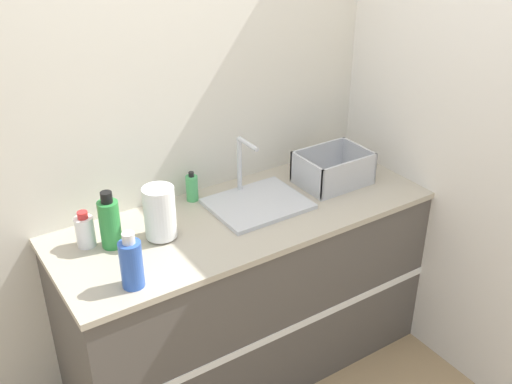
{
  "coord_description": "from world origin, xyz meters",
  "views": [
    {
      "loc": [
        -1.29,
        -1.73,
        2.35
      ],
      "look_at": [
        0.04,
        0.3,
        1.05
      ],
      "focal_mm": 42.0,
      "sensor_mm": 36.0,
      "label": 1
    }
  ],
  "objects": [
    {
      "name": "wall_back",
      "position": [
        0.0,
        0.7,
        1.3
      ],
      "size": [
        4.21,
        0.06,
        2.6
      ],
      "color": "beige",
      "rests_on": "ground_plane"
    },
    {
      "name": "wall_right",
      "position": [
        0.93,
        0.33,
        1.3
      ],
      "size": [
        0.06,
        2.67,
        2.6
      ],
      "color": "silver",
      "rests_on": "ground_plane"
    },
    {
      "name": "counter_cabinet",
      "position": [
        0.0,
        0.33,
        0.46
      ],
      "size": [
        1.83,
        0.69,
        0.93
      ],
      "color": "#514C47",
      "rests_on": "ground_plane"
    },
    {
      "name": "sink",
      "position": [
        0.09,
        0.38,
        0.95
      ],
      "size": [
        0.45,
        0.37,
        0.3
      ],
      "color": "silver",
      "rests_on": "counter_cabinet"
    },
    {
      "name": "paper_towel_roll",
      "position": [
        -0.42,
        0.36,
        1.05
      ],
      "size": [
        0.14,
        0.14,
        0.24
      ],
      "color": "#4C4C51",
      "rests_on": "counter_cabinet"
    },
    {
      "name": "dish_rack",
      "position": [
        0.55,
        0.36,
        0.99
      ],
      "size": [
        0.35,
        0.26,
        0.17
      ],
      "color": "#B7BABF",
      "rests_on": "counter_cabinet"
    },
    {
      "name": "bottle_green",
      "position": [
        -0.63,
        0.42,
        1.04
      ],
      "size": [
        0.09,
        0.09,
        0.26
      ],
      "color": "#2D8C3D",
      "rests_on": "counter_cabinet"
    },
    {
      "name": "bottle_blue",
      "position": [
        -0.66,
        0.1,
        1.03
      ],
      "size": [
        0.09,
        0.09,
        0.24
      ],
      "color": "#2D56B7",
      "rests_on": "counter_cabinet"
    },
    {
      "name": "bottle_white_spray",
      "position": [
        -0.72,
        0.48,
        1.0
      ],
      "size": [
        0.08,
        0.08,
        0.17
      ],
      "color": "white",
      "rests_on": "counter_cabinet"
    },
    {
      "name": "soap_dispenser",
      "position": [
        -0.15,
        0.59,
        0.99
      ],
      "size": [
        0.06,
        0.06,
        0.15
      ],
      "color": "#4CB266",
      "rests_on": "counter_cabinet"
    }
  ]
}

